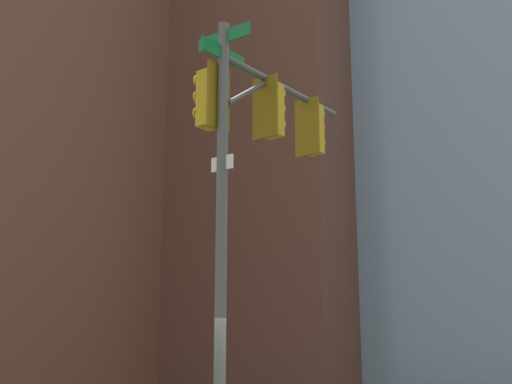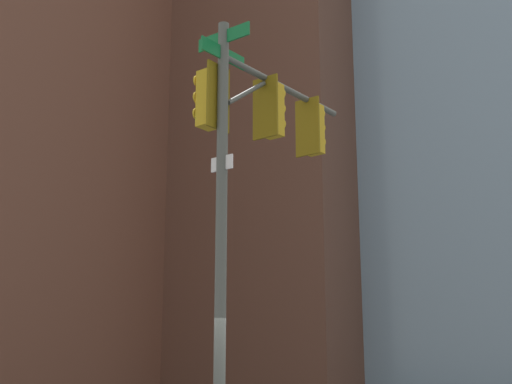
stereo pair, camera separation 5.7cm
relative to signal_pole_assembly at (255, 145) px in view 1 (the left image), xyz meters
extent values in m
cylinder|color=#4C514C|center=(0.94, -0.09, -1.82)|extent=(0.18, 0.18, 7.48)
cylinder|color=#4C514C|center=(-0.81, 0.19, 1.32)|extent=(3.51, 0.69, 0.12)
cylinder|color=#4C514C|center=(0.31, 0.01, 0.87)|extent=(1.04, 0.25, 0.75)
cube|color=#0F6B33|center=(0.94, -0.09, 1.67)|extent=(0.21, 1.12, 0.24)
cube|color=#0F6B33|center=(0.94, -0.09, 1.37)|extent=(1.08, 0.21, 0.24)
cube|color=white|center=(0.94, -0.09, -0.57)|extent=(0.10, 0.45, 0.24)
cube|color=gold|center=(-0.40, 0.13, 0.76)|extent=(0.39, 0.39, 1.00)
cube|color=#775E0F|center=(-0.22, 0.10, 0.76)|extent=(0.13, 0.54, 1.16)
sphere|color=red|center=(-0.61, 0.16, 1.06)|extent=(0.20, 0.20, 0.20)
cylinder|color=gold|center=(-0.67, 0.17, 1.15)|extent=(0.08, 0.23, 0.23)
sphere|color=#4C330A|center=(-0.61, 0.16, 0.76)|extent=(0.20, 0.20, 0.20)
cylinder|color=gold|center=(-0.67, 0.17, 0.85)|extent=(0.08, 0.23, 0.23)
sphere|color=#0A3819|center=(-0.61, 0.16, 0.46)|extent=(0.20, 0.20, 0.20)
cylinder|color=gold|center=(-0.67, 0.17, 0.55)|extent=(0.08, 0.23, 0.23)
cube|color=gold|center=(-1.75, 0.35, 0.76)|extent=(0.39, 0.39, 1.00)
cube|color=#775E0F|center=(-1.56, 0.32, 0.76)|extent=(0.13, 0.54, 1.16)
sphere|color=#470A07|center=(-1.95, 0.38, 1.06)|extent=(0.20, 0.20, 0.20)
cylinder|color=gold|center=(-2.01, 0.39, 1.15)|extent=(0.08, 0.23, 0.23)
sphere|color=#F29E0C|center=(-1.95, 0.38, 0.76)|extent=(0.20, 0.20, 0.20)
cylinder|color=gold|center=(-2.01, 0.39, 0.85)|extent=(0.08, 0.23, 0.23)
sphere|color=#0A3819|center=(-1.95, 0.38, 0.46)|extent=(0.20, 0.20, 0.20)
cylinder|color=gold|center=(-2.01, 0.39, 0.55)|extent=(0.08, 0.23, 0.23)
cube|color=gold|center=(0.89, -0.38, 0.62)|extent=(0.39, 0.39, 1.00)
cube|color=#775E0F|center=(0.92, -0.19, 0.62)|extent=(0.54, 0.13, 1.16)
sphere|color=#470A07|center=(0.86, -0.58, 0.92)|extent=(0.20, 0.20, 0.20)
cylinder|color=gold|center=(0.85, -0.65, 1.01)|extent=(0.23, 0.08, 0.23)
sphere|color=#F29E0C|center=(0.86, -0.58, 0.62)|extent=(0.20, 0.20, 0.20)
cylinder|color=gold|center=(0.85, -0.65, 0.71)|extent=(0.23, 0.08, 0.23)
sphere|color=#0A3819|center=(0.86, -0.58, 0.32)|extent=(0.20, 0.20, 0.20)
cylinder|color=gold|center=(0.85, -0.65, 0.41)|extent=(0.23, 0.08, 0.23)
cube|color=brown|center=(-36.85, -17.69, 19.38)|extent=(21.67, 15.78, 49.86)
camera|label=1|loc=(10.23, 5.57, -3.72)|focal=48.73mm
camera|label=2|loc=(10.21, 5.62, -3.72)|focal=48.73mm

